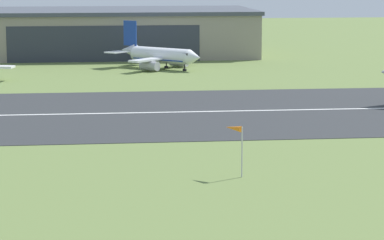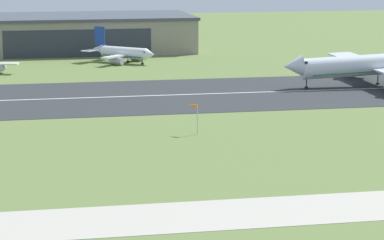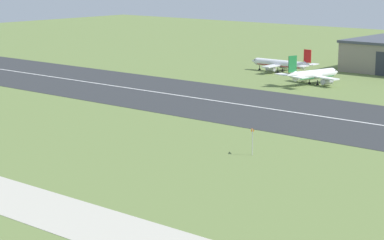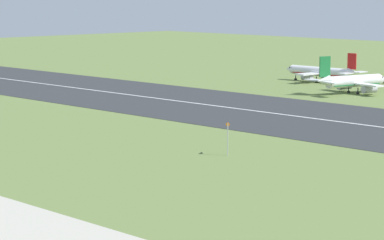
% 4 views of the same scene
% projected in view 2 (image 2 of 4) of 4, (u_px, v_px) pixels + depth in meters
% --- Properties ---
extents(ground_plane, '(614.21, 614.21, 0.00)m').
position_uv_depth(ground_plane, '(61.00, 165.00, 133.59)').
color(ground_plane, olive).
extents(runway_strip, '(374.21, 45.83, 0.06)m').
position_uv_depth(runway_strip, '(44.00, 99.00, 191.75)').
color(runway_strip, '#2B2D30').
rests_on(runway_strip, ground_plane).
extents(runway_centreline, '(336.79, 0.70, 0.01)m').
position_uv_depth(runway_centreline, '(44.00, 99.00, 191.75)').
color(runway_centreline, silver).
rests_on(runway_centreline, runway_strip).
extents(taxiway_road, '(280.66, 12.39, 0.05)m').
position_uv_depth(taxiway_road, '(77.00, 223.00, 105.61)').
color(taxiway_road, '#B2AD9E').
rests_on(taxiway_road, ground_plane).
extents(hangar_building, '(72.79, 35.18, 11.01)m').
position_uv_depth(hangar_building, '(74.00, 33.00, 280.71)').
color(hangar_building, gray).
rests_on(hangar_building, ground_plane).
extents(airplane_parked_west, '(20.29, 19.88, 9.79)m').
position_uv_depth(airplane_parked_west, '(123.00, 53.00, 251.71)').
color(airplane_parked_west, silver).
rests_on(airplane_parked_west, ground_plane).
extents(windsock_pole, '(1.78, 1.94, 5.20)m').
position_uv_depth(windsock_pole, '(193.00, 107.00, 155.68)').
color(windsock_pole, '#B7B7BC').
rests_on(windsock_pole, ground_plane).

